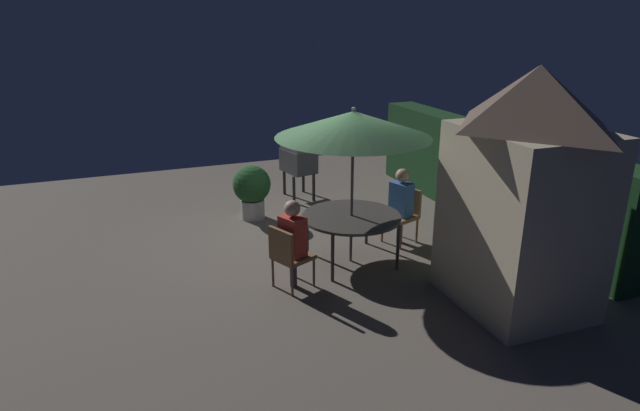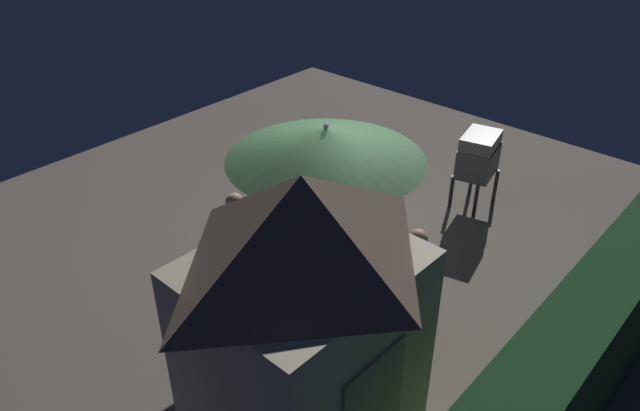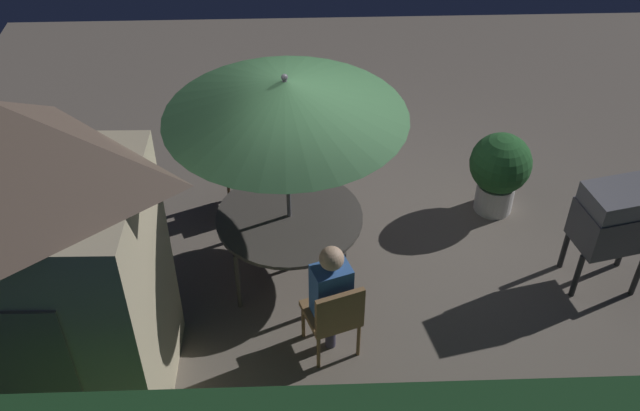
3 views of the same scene
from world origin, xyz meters
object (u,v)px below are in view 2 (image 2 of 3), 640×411
at_px(patio_umbrella, 326,144).
at_px(chair_far_side, 421,285).
at_px(potted_plant_by_shed, 381,167).
at_px(patio_table, 325,249).
at_px(bbq_grill, 479,156).
at_px(garden_shed, 304,337).
at_px(chair_near_shed, 232,242).
at_px(person_in_blue, 416,265).
at_px(person_in_red, 237,227).

relative_size(patio_umbrella, chair_far_side, 2.62).
bearing_deg(patio_umbrella, potted_plant_by_shed, -158.76).
bearing_deg(patio_table, bbq_grill, 175.07).
bearing_deg(garden_shed, chair_near_shed, -118.56).
relative_size(chair_far_side, potted_plant_by_shed, 0.90).
xyz_separation_m(patio_umbrella, bbq_grill, (-3.18, 0.27, -1.26)).
xyz_separation_m(patio_table, chair_near_shed, (0.50, -1.16, -0.18)).
height_order(patio_table, bbq_grill, bbq_grill).
bearing_deg(chair_near_shed, bbq_grill, 158.73).
bearing_deg(person_in_blue, patio_umbrella, -70.56).
height_order(patio_umbrella, bbq_grill, patio_umbrella).
bearing_deg(chair_near_shed, patio_table, 113.19).
height_order(patio_table, person_in_red, person_in_red).
distance_m(chair_near_shed, person_in_blue, 2.39).
xyz_separation_m(bbq_grill, person_in_blue, (2.81, 0.78, -0.06)).
bearing_deg(bbq_grill, patio_table, -4.93).
bearing_deg(patio_umbrella, chair_near_shed, -66.81).
bearing_deg(garden_shed, patio_umbrella, -142.94).
relative_size(patio_umbrella, person_in_blue, 1.87).
height_order(chair_far_side, potted_plant_by_shed, potted_plant_by_shed).
xyz_separation_m(patio_table, person_in_blue, (-0.37, 1.05, 0.09)).
xyz_separation_m(patio_umbrella, chair_near_shed, (0.50, -1.16, -1.59)).
xyz_separation_m(patio_table, bbq_grill, (-3.18, 0.27, 0.15)).
bearing_deg(potted_plant_by_shed, bbq_grill, 124.83).
xyz_separation_m(person_in_red, person_in_blue, (-0.83, 2.13, 0.00)).
xyz_separation_m(bbq_grill, person_in_red, (3.65, -1.35, -0.06)).
xyz_separation_m(potted_plant_by_shed, person_in_blue, (1.99, 1.97, 0.21)).
distance_m(garden_shed, person_in_red, 3.01).
xyz_separation_m(chair_far_side, person_in_red, (0.86, -2.21, 0.26)).
distance_m(chair_near_shed, chair_far_side, 2.46).
bearing_deg(bbq_grill, chair_far_side, 17.09).
relative_size(patio_table, patio_umbrella, 0.63).
bearing_deg(garden_shed, patio_table, -142.94).
xyz_separation_m(chair_far_side, potted_plant_by_shed, (-1.96, -2.05, 0.05)).
height_order(patio_table, chair_far_side, chair_far_side).
distance_m(potted_plant_by_shed, person_in_red, 2.83).
xyz_separation_m(patio_table, person_in_red, (0.46, -1.08, 0.09)).
bearing_deg(person_in_blue, chair_near_shed, -68.57).
bearing_deg(chair_far_side, person_in_red, -68.70).
distance_m(patio_table, chair_near_shed, 1.27).
distance_m(patio_umbrella, chair_far_side, 1.99).
bearing_deg(bbq_grill, person_in_blue, 15.41).
bearing_deg(garden_shed, potted_plant_by_shed, -151.06).
xyz_separation_m(chair_near_shed, chair_far_side, (-0.90, 2.29, 0.00)).
distance_m(patio_table, person_in_blue, 1.12).
distance_m(patio_umbrella, person_in_red, 1.77).
bearing_deg(chair_far_side, garden_shed, 7.74).
xyz_separation_m(garden_shed, patio_umbrella, (-1.91, -1.45, 0.56)).
relative_size(bbq_grill, potted_plant_by_shed, 1.20).
xyz_separation_m(bbq_grill, chair_near_shed, (3.68, -1.43, -0.33)).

